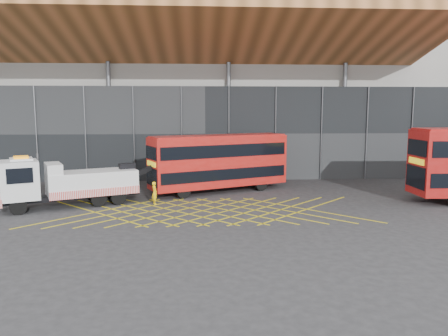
{
  "coord_description": "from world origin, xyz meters",
  "views": [
    {
      "loc": [
        1.34,
        -25.83,
        6.14
      ],
      "look_at": [
        3.0,
        1.5,
        2.4
      ],
      "focal_mm": 35.0,
      "sensor_mm": 36.0,
      "label": 1
    }
  ],
  "objects": [
    {
      "name": "construction_building",
      "position": [
        1.92,
        18.4,
        8.98
      ],
      "size": [
        55.0,
        23.97,
        18.0
      ],
      "color": "gray",
      "rests_on": "ground_plane"
    },
    {
      "name": "bus_towed",
      "position": [
        2.91,
        6.04,
        2.34
      ],
      "size": [
        10.42,
        6.38,
        4.22
      ],
      "rotation": [
        0.0,
        0.0,
        0.42
      ],
      "color": "#AD140F",
      "rests_on": "ground_plane"
    },
    {
      "name": "road_markings",
      "position": [
        1.6,
        0.0,
        0.01
      ],
      "size": [
        19.96,
        7.16,
        0.01
      ],
      "color": "gold",
      "rests_on": "ground_plane"
    },
    {
      "name": "worker",
      "position": [
        -1.45,
        2.04,
        0.74
      ],
      "size": [
        0.54,
        0.63,
        1.47
      ],
      "primitive_type": "imported",
      "rotation": [
        0.0,
        0.0,
        1.98
      ],
      "color": "yellow",
      "rests_on": "ground_plane"
    },
    {
      "name": "ground_plane",
      "position": [
        0.0,
        0.0,
        0.0
      ],
      "size": [
        120.0,
        120.0,
        0.0
      ],
      "primitive_type": "plane",
      "color": "#27272A"
    },
    {
      "name": "recovery_truck",
      "position": [
        -6.93,
        1.66,
        1.56
      ],
      "size": [
        9.33,
        5.41,
        3.37
      ],
      "rotation": [
        0.0,
        0.0,
        0.42
      ],
      "color": "black",
      "rests_on": "ground_plane"
    }
  ]
}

